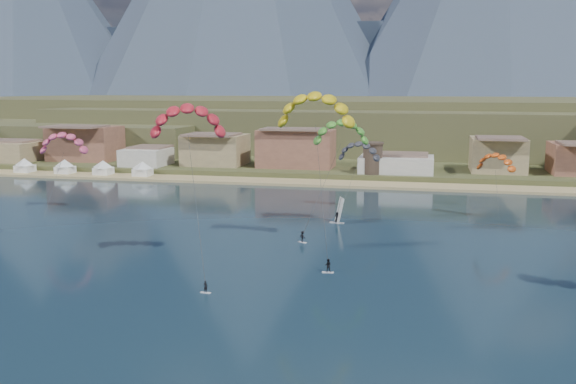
{
  "coord_description": "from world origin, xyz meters",
  "views": [
    {
      "loc": [
        19.58,
        -55.87,
        24.75
      ],
      "look_at": [
        0.0,
        32.0,
        10.0
      ],
      "focal_mm": 39.52,
      "sensor_mm": 36.0,
      "label": 1
    }
  ],
  "objects_px": {
    "windsurfer": "(338,215)",
    "kitesurfer_red": "(188,115)",
    "watchtower": "(373,158)",
    "kitesurfer_yellow": "(316,105)",
    "kitesurfer_green": "(341,129)"
  },
  "relations": [
    {
      "from": "kitesurfer_yellow",
      "to": "windsurfer",
      "type": "bearing_deg",
      "value": 86.57
    },
    {
      "from": "kitesurfer_yellow",
      "to": "kitesurfer_green",
      "type": "xyz_separation_m",
      "value": [
        1.9,
        14.78,
        -4.62
      ]
    },
    {
      "from": "watchtower",
      "to": "windsurfer",
      "type": "xyz_separation_m",
      "value": [
        -1.43,
        -55.38,
        -4.84
      ]
    },
    {
      "from": "watchtower",
      "to": "windsurfer",
      "type": "distance_m",
      "value": 55.61
    },
    {
      "from": "kitesurfer_green",
      "to": "windsurfer",
      "type": "distance_m",
      "value": 16.54
    },
    {
      "from": "kitesurfer_green",
      "to": "windsurfer",
      "type": "bearing_deg",
      "value": 102.98
    },
    {
      "from": "watchtower",
      "to": "kitesurfer_yellow",
      "type": "bearing_deg",
      "value": -91.97
    },
    {
      "from": "kitesurfer_red",
      "to": "kitesurfer_yellow",
      "type": "height_order",
      "value": "kitesurfer_yellow"
    },
    {
      "from": "windsurfer",
      "to": "kitesurfer_yellow",
      "type": "bearing_deg",
      "value": -93.43
    },
    {
      "from": "windsurfer",
      "to": "kitesurfer_red",
      "type": "bearing_deg",
      "value": -115.66
    },
    {
      "from": "kitesurfer_yellow",
      "to": "kitesurfer_green",
      "type": "relative_size",
      "value": 1.23
    },
    {
      "from": "kitesurfer_red",
      "to": "windsurfer",
      "type": "xyz_separation_m",
      "value": [
        16.01,
        33.32,
        -19.62
      ]
    },
    {
      "from": "kitesurfer_yellow",
      "to": "kitesurfer_green",
      "type": "height_order",
      "value": "kitesurfer_yellow"
    },
    {
      "from": "kitesurfer_yellow",
      "to": "watchtower",
      "type": "bearing_deg",
      "value": 88.03
    },
    {
      "from": "kitesurfer_red",
      "to": "kitesurfer_green",
      "type": "height_order",
      "value": "kitesurfer_red"
    }
  ]
}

